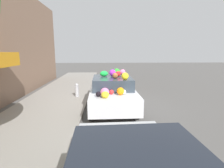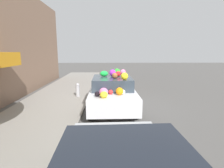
# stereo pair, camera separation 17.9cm
# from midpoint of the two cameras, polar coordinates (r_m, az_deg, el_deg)

# --- Properties ---
(ground_plane) EXTENTS (60.00, 60.00, 0.00)m
(ground_plane) POSITION_cam_midpoint_polar(r_m,az_deg,el_deg) (7.86, 0.13, -7.78)
(ground_plane) COLOR #565451
(sidewalk_curb) EXTENTS (24.00, 3.20, 0.13)m
(sidewalk_curb) POSITION_cam_midpoint_polar(r_m,az_deg,el_deg) (8.25, -19.13, -7.01)
(sidewalk_curb) COLOR gray
(sidewalk_curb) RESTS_ON ground
(fire_hydrant) EXTENTS (0.20, 0.20, 0.70)m
(fire_hydrant) POSITION_cam_midpoint_polar(r_m,az_deg,el_deg) (9.36, -10.61, -1.88)
(fire_hydrant) COLOR #B2B2B7
(fire_hydrant) RESTS_ON sidewalk_curb
(art_car) EXTENTS (4.21, 1.92, 1.70)m
(art_car) POSITION_cam_midpoint_polar(r_m,az_deg,el_deg) (7.62, 0.68, -2.43)
(art_car) COLOR silver
(art_car) RESTS_ON ground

